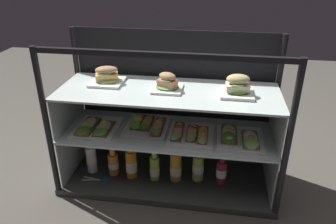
{
  "coord_description": "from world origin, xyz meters",
  "views": [
    {
      "loc": [
        0.27,
        -1.74,
        1.37
      ],
      "look_at": [
        0.0,
        0.0,
        0.51
      ],
      "focal_mm": 34.97,
      "sensor_mm": 36.0,
      "label": 1
    }
  ],
  "objects_px": {
    "open_sandwich_tray_left_of_center": "(148,125)",
    "juice_bottle_tucked_behind": "(92,158)",
    "juice_bottle_front_left_end": "(113,163)",
    "open_sandwich_tray_right_of_center": "(95,127)",
    "juice_bottle_back_center": "(176,167)",
    "plated_roll_sandwich_far_right": "(107,77)",
    "juice_bottle_front_right_end": "(198,167)",
    "kitchen_scissors": "(102,180)",
    "open_sandwich_tray_near_right_corner": "(191,134)",
    "open_sandwich_tray_far_right": "(239,138)",
    "juice_bottle_back_right": "(131,163)",
    "juice_bottle_near_post": "(221,171)",
    "plated_roll_sandwich_far_left": "(167,84)",
    "plated_roll_sandwich_mid_left": "(237,87)",
    "juice_bottle_front_middle": "(155,168)"
  },
  "relations": [
    {
      "from": "juice_bottle_front_left_end",
      "to": "open_sandwich_tray_near_right_corner",
      "type": "bearing_deg",
      "value": -1.25
    },
    {
      "from": "open_sandwich_tray_left_of_center",
      "to": "open_sandwich_tray_far_right",
      "type": "bearing_deg",
      "value": -7.15
    },
    {
      "from": "open_sandwich_tray_left_of_center",
      "to": "juice_bottle_front_middle",
      "type": "bearing_deg",
      "value": -53.34
    },
    {
      "from": "open_sandwich_tray_far_right",
      "to": "juice_bottle_tucked_behind",
      "type": "distance_m",
      "value": 0.97
    },
    {
      "from": "plated_roll_sandwich_mid_left",
      "to": "open_sandwich_tray_left_of_center",
      "type": "height_order",
      "value": "plated_roll_sandwich_mid_left"
    },
    {
      "from": "plated_roll_sandwich_mid_left",
      "to": "juice_bottle_front_left_end",
      "type": "distance_m",
      "value": 0.95
    },
    {
      "from": "open_sandwich_tray_left_of_center",
      "to": "juice_bottle_tucked_behind",
      "type": "xyz_separation_m",
      "value": [
        -0.38,
        -0.05,
        -0.25
      ]
    },
    {
      "from": "juice_bottle_back_center",
      "to": "juice_bottle_front_right_end",
      "type": "height_order",
      "value": "juice_bottle_back_center"
    },
    {
      "from": "open_sandwich_tray_left_of_center",
      "to": "juice_bottle_back_right",
      "type": "height_order",
      "value": "open_sandwich_tray_left_of_center"
    },
    {
      "from": "open_sandwich_tray_right_of_center",
      "to": "open_sandwich_tray_near_right_corner",
      "type": "xyz_separation_m",
      "value": [
        0.6,
        0.0,
        0.0
      ]
    },
    {
      "from": "kitchen_scissors",
      "to": "open_sandwich_tray_far_right",
      "type": "bearing_deg",
      "value": 5.01
    },
    {
      "from": "plated_roll_sandwich_mid_left",
      "to": "juice_bottle_tucked_behind",
      "type": "height_order",
      "value": "plated_roll_sandwich_mid_left"
    },
    {
      "from": "open_sandwich_tray_right_of_center",
      "to": "juice_bottle_back_right",
      "type": "relative_size",
      "value": 1.18
    },
    {
      "from": "open_sandwich_tray_far_right",
      "to": "juice_bottle_back_right",
      "type": "bearing_deg",
      "value": 179.91
    },
    {
      "from": "plated_roll_sandwich_mid_left",
      "to": "juice_bottle_back_center",
      "type": "xyz_separation_m",
      "value": [
        -0.34,
        -0.03,
        -0.55
      ]
    },
    {
      "from": "open_sandwich_tray_left_of_center",
      "to": "juice_bottle_front_left_end",
      "type": "xyz_separation_m",
      "value": [
        -0.23,
        -0.06,
        -0.27
      ]
    },
    {
      "from": "open_sandwich_tray_near_right_corner",
      "to": "juice_bottle_tucked_behind",
      "type": "bearing_deg",
      "value": 178.6
    },
    {
      "from": "juice_bottle_tucked_behind",
      "to": "juice_bottle_front_left_end",
      "type": "height_order",
      "value": "juice_bottle_tucked_behind"
    },
    {
      "from": "open_sandwich_tray_left_of_center",
      "to": "juice_bottle_near_post",
      "type": "distance_m",
      "value": 0.55
    },
    {
      "from": "open_sandwich_tray_right_of_center",
      "to": "juice_bottle_back_center",
      "type": "relative_size",
      "value": 1.18
    },
    {
      "from": "plated_roll_sandwich_far_right",
      "to": "juice_bottle_front_right_end",
      "type": "bearing_deg",
      "value": -6.56
    },
    {
      "from": "open_sandwich_tray_far_right",
      "to": "juice_bottle_tucked_behind",
      "type": "relative_size",
      "value": 1.26
    },
    {
      "from": "juice_bottle_front_right_end",
      "to": "kitchen_scissors",
      "type": "distance_m",
      "value": 0.63
    },
    {
      "from": "plated_roll_sandwich_mid_left",
      "to": "juice_bottle_near_post",
      "type": "relative_size",
      "value": 0.86
    },
    {
      "from": "juice_bottle_back_right",
      "to": "plated_roll_sandwich_mid_left",
      "type": "bearing_deg",
      "value": 3.64
    },
    {
      "from": "plated_roll_sandwich_far_left",
      "to": "open_sandwich_tray_left_of_center",
      "type": "height_order",
      "value": "plated_roll_sandwich_far_left"
    },
    {
      "from": "juice_bottle_back_center",
      "to": "kitchen_scissors",
      "type": "relative_size",
      "value": 1.44
    },
    {
      "from": "open_sandwich_tray_far_right",
      "to": "open_sandwich_tray_left_of_center",
      "type": "bearing_deg",
      "value": 172.85
    },
    {
      "from": "open_sandwich_tray_near_right_corner",
      "to": "plated_roll_sandwich_far_right",
      "type": "bearing_deg",
      "value": 169.24
    },
    {
      "from": "juice_bottle_front_middle",
      "to": "juice_bottle_near_post",
      "type": "relative_size",
      "value": 0.98
    },
    {
      "from": "juice_bottle_back_right",
      "to": "kitchen_scissors",
      "type": "bearing_deg",
      "value": -157.5
    },
    {
      "from": "plated_roll_sandwich_far_left",
      "to": "juice_bottle_front_middle",
      "type": "height_order",
      "value": "plated_roll_sandwich_far_left"
    },
    {
      "from": "open_sandwich_tray_left_of_center",
      "to": "juice_bottle_tucked_behind",
      "type": "relative_size",
      "value": 1.26
    },
    {
      "from": "open_sandwich_tray_near_right_corner",
      "to": "juice_bottle_front_middle",
      "type": "bearing_deg",
      "value": -179.42
    },
    {
      "from": "juice_bottle_front_middle",
      "to": "kitchen_scissors",
      "type": "bearing_deg",
      "value": -167.67
    },
    {
      "from": "open_sandwich_tray_right_of_center",
      "to": "open_sandwich_tray_left_of_center",
      "type": "xyz_separation_m",
      "value": [
        0.32,
        0.07,
        0.0
      ]
    },
    {
      "from": "juice_bottle_front_middle",
      "to": "open_sandwich_tray_left_of_center",
      "type": "bearing_deg",
      "value": 126.66
    },
    {
      "from": "open_sandwich_tray_far_right",
      "to": "kitchen_scissors",
      "type": "height_order",
      "value": "open_sandwich_tray_far_right"
    },
    {
      "from": "open_sandwich_tray_right_of_center",
      "to": "open_sandwich_tray_left_of_center",
      "type": "relative_size",
      "value": 1.01
    },
    {
      "from": "juice_bottle_back_right",
      "to": "juice_bottle_front_right_end",
      "type": "height_order",
      "value": "juice_bottle_back_right"
    },
    {
      "from": "juice_bottle_front_left_end",
      "to": "kitchen_scissors",
      "type": "height_order",
      "value": "juice_bottle_front_left_end"
    },
    {
      "from": "juice_bottle_front_left_end",
      "to": "juice_bottle_front_right_end",
      "type": "height_order",
      "value": "juice_bottle_front_right_end"
    },
    {
      "from": "open_sandwich_tray_right_of_center",
      "to": "juice_bottle_tucked_behind",
      "type": "relative_size",
      "value": 1.28
    },
    {
      "from": "plated_roll_sandwich_far_left",
      "to": "juice_bottle_front_right_end",
      "type": "bearing_deg",
      "value": -4.22
    },
    {
      "from": "plated_roll_sandwich_far_left",
      "to": "open_sandwich_tray_right_of_center",
      "type": "distance_m",
      "value": 0.54
    },
    {
      "from": "juice_bottle_tucked_behind",
      "to": "open_sandwich_tray_left_of_center",
      "type": "bearing_deg",
      "value": 8.13
    },
    {
      "from": "plated_roll_sandwich_far_left",
      "to": "juice_bottle_back_center",
      "type": "relative_size",
      "value": 0.67
    },
    {
      "from": "juice_bottle_back_right",
      "to": "juice_bottle_near_post",
      "type": "relative_size",
      "value": 1.2
    },
    {
      "from": "plated_roll_sandwich_mid_left",
      "to": "plated_roll_sandwich_far_right",
      "type": "bearing_deg",
      "value": 175.5
    },
    {
      "from": "open_sandwich_tray_left_of_center",
      "to": "plated_roll_sandwich_mid_left",
      "type": "bearing_deg",
      "value": -3.26
    }
  ]
}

